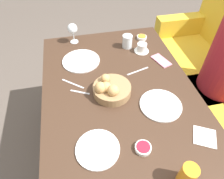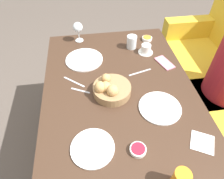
# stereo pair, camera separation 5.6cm
# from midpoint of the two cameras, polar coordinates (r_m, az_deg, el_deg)

# --- Properties ---
(ground_plane) EXTENTS (10.00, 10.00, 0.00)m
(ground_plane) POSITION_cam_midpoint_polar(r_m,az_deg,el_deg) (1.84, 2.43, -16.12)
(ground_plane) COLOR #564C44
(dining_table) EXTENTS (1.36, 0.94, 0.73)m
(dining_table) POSITION_cam_midpoint_polar(r_m,az_deg,el_deg) (1.30, 3.31, -3.08)
(dining_table) COLOR #3D281C
(dining_table) RESTS_ON ground_plane
(bread_basket) EXTENTS (0.23, 0.23, 0.11)m
(bread_basket) POSITION_cam_midpoint_polar(r_m,az_deg,el_deg) (1.18, 0.90, 0.14)
(bread_basket) COLOR #99754C
(bread_basket) RESTS_ON dining_table
(plate_near_left) EXTENTS (0.26, 0.26, 0.01)m
(plate_near_left) POSITION_cam_midpoint_polar(r_m,az_deg,el_deg) (1.46, -6.84, 8.47)
(plate_near_left) COLOR white
(plate_near_left) RESTS_ON dining_table
(plate_near_right) EXTENTS (0.21, 0.21, 0.01)m
(plate_near_right) POSITION_cam_midpoint_polar(r_m,az_deg,el_deg) (1.00, -3.93, -16.35)
(plate_near_right) COLOR white
(plate_near_right) RESTS_ON dining_table
(plate_far_center) EXTENTS (0.24, 0.24, 0.01)m
(plate_far_center) POSITION_cam_midpoint_polar(r_m,az_deg,el_deg) (1.17, 14.85, -5.06)
(plate_far_center) COLOR white
(plate_far_center) RESTS_ON dining_table
(water_tumbler) EXTENTS (0.07, 0.07, 0.10)m
(water_tumbler) POSITION_cam_midpoint_polar(r_m,az_deg,el_deg) (1.56, 6.68, 13.31)
(water_tumbler) COLOR silver
(water_tumbler) RESTS_ON dining_table
(wine_glass) EXTENTS (0.08, 0.08, 0.16)m
(wine_glass) POSITION_cam_midpoint_polar(r_m,az_deg,el_deg) (1.61, -8.73, 16.99)
(wine_glass) COLOR silver
(wine_glass) RESTS_ON dining_table
(coffee_cup) EXTENTS (0.11, 0.11, 0.07)m
(coffee_cup) POSITION_cam_midpoint_polar(r_m,az_deg,el_deg) (1.53, 10.70, 11.22)
(coffee_cup) COLOR white
(coffee_cup) RESTS_ON dining_table
(jam_bowl_berry) EXTENTS (0.08, 0.08, 0.03)m
(jam_bowl_berry) POSITION_cam_midpoint_polar(r_m,az_deg,el_deg) (1.00, 9.10, -16.65)
(jam_bowl_berry) COLOR white
(jam_bowl_berry) RESTS_ON dining_table
(jam_bowl_honey) EXTENTS (0.08, 0.08, 0.03)m
(jam_bowl_honey) POSITION_cam_midpoint_polar(r_m,az_deg,el_deg) (1.69, 10.94, 14.10)
(jam_bowl_honey) COLOR white
(jam_bowl_honey) RESTS_ON dining_table
(fork_silver) EXTENTS (0.05, 0.16, 0.00)m
(fork_silver) POSITION_cam_midpoint_polar(r_m,az_deg,el_deg) (1.36, 9.16, 4.86)
(fork_silver) COLOR #B7B7BC
(fork_silver) RESTS_ON dining_table
(knife_silver) EXTENTS (0.12, 0.13, 0.00)m
(knife_silver) POSITION_cam_midpoint_polar(r_m,az_deg,el_deg) (1.30, -9.59, 2.14)
(knife_silver) COLOR #B7B7BC
(knife_silver) RESTS_ON dining_table
(spoon_coffee) EXTENTS (0.07, 0.12, 0.00)m
(spoon_coffee) POSITION_cam_midpoint_polar(r_m,az_deg,el_deg) (1.24, -7.74, -0.34)
(spoon_coffee) COLOR #B7B7BC
(spoon_coffee) RESTS_ON dining_table
(napkin) EXTENTS (0.15, 0.15, 0.00)m
(napkin) POSITION_cam_midpoint_polar(r_m,az_deg,el_deg) (1.12, 25.75, -13.51)
(napkin) COLOR white
(napkin) RESTS_ON dining_table
(cell_phone) EXTENTS (0.17, 0.12, 0.01)m
(cell_phone) POSITION_cam_midpoint_polar(r_m,az_deg,el_deg) (1.47, 15.85, 7.34)
(cell_phone) COLOR pink
(cell_phone) RESTS_ON dining_table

